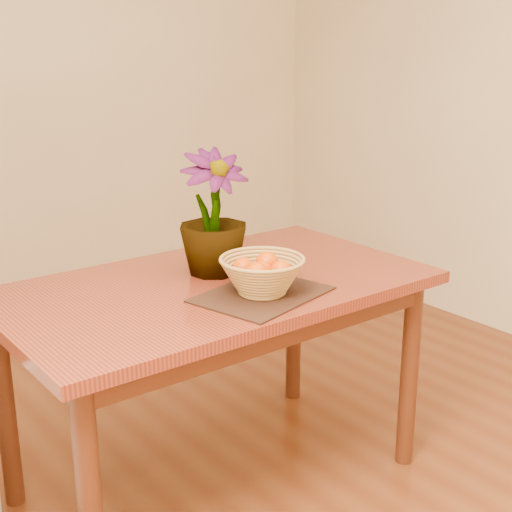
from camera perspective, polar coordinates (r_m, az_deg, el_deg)
table at (r=2.37m, az=-3.25°, el=-4.07°), size 1.40×0.80×0.75m
placemat at (r=2.21m, az=0.49°, el=-3.10°), size 0.45×0.38×0.01m
wicker_basket at (r=2.19m, az=0.50°, el=-1.71°), size 0.27×0.27×0.11m
orange_pile at (r=2.18m, az=0.50°, el=-1.06°), size 0.17×0.16×0.07m
potted_plant at (r=2.37m, az=-3.45°, el=3.45°), size 0.26×0.26×0.42m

